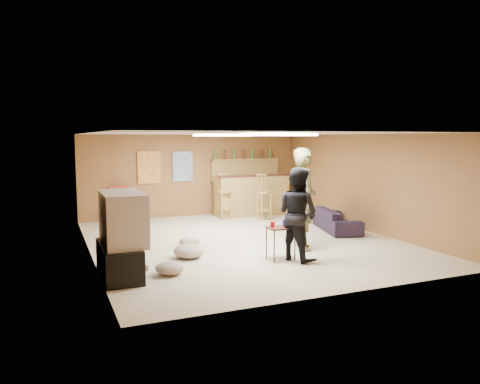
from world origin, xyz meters
name	(u,v)px	position (x,y,z in m)	size (l,w,h in m)	color
ground	(244,241)	(0.00, 0.00, 0.00)	(7.00, 7.00, 0.00)	#BAAF8E
ceiling	(244,134)	(0.00, 0.00, 2.20)	(6.00, 7.00, 0.02)	silver
wall_back	(193,175)	(0.00, 3.50, 1.10)	(6.00, 0.02, 2.20)	brown
wall_front	(347,214)	(0.00, -3.50, 1.10)	(6.00, 0.02, 2.20)	brown
wall_left	(89,195)	(-3.00, 0.00, 1.10)	(0.02, 7.00, 2.20)	brown
wall_right	(365,183)	(3.00, 0.00, 1.10)	(0.02, 7.00, 2.20)	brown
tv_stand	(119,261)	(-2.72, -1.50, 0.25)	(0.55, 1.30, 0.50)	black
dvd_box	(134,265)	(-2.50, -1.50, 0.15)	(0.35, 0.50, 0.08)	#B2B2B7
tv_body	(123,218)	(-2.65, -1.50, 0.90)	(0.60, 1.10, 0.80)	#B2B2B7
tv_screen	(143,217)	(-2.34, -1.50, 0.90)	(0.02, 0.95, 0.65)	navy
bar_counter	(252,195)	(1.50, 2.95, 0.55)	(2.00, 0.60, 1.10)	olive
bar_lip	(256,176)	(1.50, 2.70, 1.10)	(2.10, 0.12, 0.05)	#3C1B13
bar_shelf	(245,160)	(1.50, 3.40, 1.50)	(2.00, 0.18, 0.05)	olive
bar_backing	(245,170)	(1.50, 3.42, 1.20)	(2.00, 0.14, 0.60)	olive
poster_left	(149,167)	(-1.20, 3.46, 1.35)	(0.60, 0.03, 0.85)	#BF3F26
poster_right	(183,166)	(-0.30, 3.46, 1.35)	(0.55, 0.03, 0.80)	#334C99
folding_chair_stack	(120,204)	(-2.00, 3.30, 0.45)	(0.50, 0.14, 0.90)	#9F291D
ceiling_panel_front	(278,135)	(0.00, -1.50, 2.17)	(1.20, 0.60, 0.04)	white
ceiling_panel_back	(223,135)	(0.00, 1.20, 2.17)	(1.20, 0.60, 0.04)	white
person_olive	(304,199)	(0.78, -1.06, 0.97)	(0.71, 0.46, 1.94)	brown
person_black	(297,214)	(0.29, -1.68, 0.81)	(0.79, 0.61, 1.62)	black
sofa	(337,220)	(2.42, 0.22, 0.25)	(1.69, 0.66, 0.49)	black
tray_table	(281,243)	(0.03, -1.56, 0.29)	(0.44, 0.36, 0.58)	#3C1B13
cup_red_near	(272,224)	(-0.12, -1.53, 0.63)	(0.07, 0.07, 0.10)	red
cup_red_far	(288,225)	(0.11, -1.66, 0.63)	(0.08, 0.08, 0.10)	red
cup_blue	(285,223)	(0.15, -1.48, 0.63)	(0.08, 0.08, 0.11)	navy
bar_stool_left	(225,197)	(0.61, 2.69, 0.58)	(0.37, 0.37, 1.16)	olive
bar_stool_right	(264,197)	(1.49, 2.15, 0.60)	(0.38, 0.38, 1.20)	olive
cushion_near_tv	(189,251)	(-1.42, -0.83, 0.12)	(0.54, 0.54, 0.25)	gray
cushion_mid	(189,241)	(-1.15, 0.04, 0.09)	(0.40, 0.40, 0.18)	gray
cushion_far	(170,268)	(-1.98, -1.69, 0.10)	(0.45, 0.45, 0.20)	gray
bottle_row	(244,154)	(1.44, 3.38, 1.65)	(1.76, 0.08, 0.26)	#3F7233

